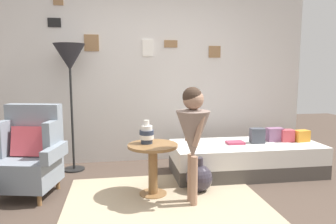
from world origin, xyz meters
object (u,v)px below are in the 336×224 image
(vase_striped, at_px, (147,134))
(demijohn_near, at_px, (199,178))
(armchair, at_px, (29,155))
(daybed, at_px, (246,158))
(person_child, at_px, (193,130))
(book_on_daybed, at_px, (235,143))
(side_table, at_px, (153,159))
(floor_lamp, at_px, (70,62))

(vase_striped, bearing_deg, demijohn_near, -3.32)
(armchair, height_order, demijohn_near, armchair)
(armchair, xyz_separation_m, demijohn_near, (1.84, -0.23, -0.28))
(vase_striped, bearing_deg, daybed, 18.82)
(person_child, height_order, demijohn_near, person_child)
(book_on_daybed, bearing_deg, side_table, -155.54)
(floor_lamp, bearing_deg, side_table, -46.90)
(person_child, xyz_separation_m, book_on_daybed, (0.76, 0.80, -0.35))
(side_table, relative_size, floor_lamp, 0.33)
(side_table, relative_size, demijohn_near, 1.45)
(floor_lamp, bearing_deg, vase_striped, -47.20)
(floor_lamp, xyz_separation_m, book_on_daybed, (2.08, -0.51, -1.04))
(daybed, distance_m, side_table, 1.39)
(demijohn_near, bearing_deg, person_child, -116.38)
(armchair, bearing_deg, book_on_daybed, 6.06)
(armchair, distance_m, demijohn_near, 1.87)
(person_child, bearing_deg, vase_striped, 140.84)
(vase_striped, relative_size, person_child, 0.21)
(armchair, relative_size, vase_striped, 3.83)
(floor_lamp, distance_m, book_on_daybed, 2.38)
(daybed, bearing_deg, armchair, -174.38)
(armchair, bearing_deg, floor_lamp, 64.67)
(armchair, bearing_deg, person_child, -17.93)
(vase_striped, height_order, book_on_daybed, vase_striped)
(armchair, height_order, floor_lamp, floor_lamp)
(side_table, height_order, vase_striped, vase_striped)
(armchair, xyz_separation_m, vase_striped, (1.26, -0.20, 0.22))
(armchair, bearing_deg, daybed, 5.62)
(demijohn_near, bearing_deg, book_on_daybed, 39.03)
(book_on_daybed, bearing_deg, person_child, -133.47)
(person_child, bearing_deg, demijohn_near, 63.62)
(vase_striped, xyz_separation_m, book_on_daybed, (1.19, 0.46, -0.25))
(armchair, height_order, side_table, armchair)
(armchair, xyz_separation_m, book_on_daybed, (2.45, 0.26, -0.02))
(side_table, bearing_deg, demijohn_near, 2.18)
(vase_striped, height_order, demijohn_near, vase_striped)
(side_table, bearing_deg, vase_striped, 138.06)
(armchair, height_order, vase_striped, armchair)
(armchair, bearing_deg, side_table, -10.86)
(daybed, distance_m, floor_lamp, 2.61)
(vase_striped, distance_m, book_on_daybed, 1.30)
(book_on_daybed, bearing_deg, vase_striped, -158.83)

